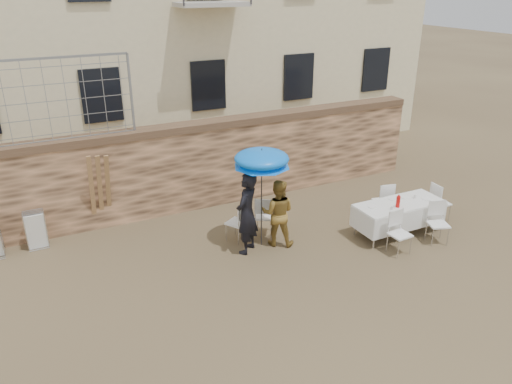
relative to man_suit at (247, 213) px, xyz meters
name	(u,v)px	position (x,y,z in m)	size (l,w,h in m)	color
ground	(290,310)	(-0.21, -2.26, -0.91)	(80.00, 80.00, 0.00)	brown
stone_wall	(194,167)	(-0.21, 2.74, 0.19)	(13.00, 0.50, 2.20)	#936A49
chain_link_fence	(57,101)	(-3.21, 2.74, 2.19)	(3.20, 0.06, 1.80)	gray
man_suit	(247,213)	(0.00, 0.00, 0.00)	(0.67, 0.44, 1.83)	black
woman_dress	(278,213)	(0.75, 0.00, -0.15)	(0.75, 0.58, 1.54)	gold
umbrella	(262,161)	(0.40, 0.10, 1.08)	(1.21, 1.21, 2.11)	#3F3F44
couple_chair_left	(237,221)	(0.00, 0.55, -0.43)	(0.48, 0.48, 0.96)	white
couple_chair_right	(264,215)	(0.70, 0.55, -0.43)	(0.48, 0.48, 0.96)	white
banquet_table	(400,205)	(3.52, -0.78, -0.18)	(2.10, 0.85, 0.78)	white
soda_bottle	(398,202)	(3.32, -0.93, -0.01)	(0.09, 0.09, 0.26)	red
table_chair_front_left	(400,233)	(2.92, -1.53, -0.43)	(0.48, 0.48, 0.96)	white
table_chair_front_right	(438,223)	(4.02, -1.53, -0.43)	(0.48, 0.48, 0.96)	white
table_chair_back	(383,200)	(3.72, 0.02, -0.43)	(0.48, 0.48, 0.96)	white
table_chair_side	(440,202)	(4.92, -0.68, -0.43)	(0.48, 0.48, 0.96)	white
chair_stack_right	(35,227)	(-4.10, 2.28, -0.45)	(0.46, 0.40, 0.92)	white
wood_planks	(106,191)	(-2.50, 2.35, 0.09)	(0.70, 0.20, 2.00)	#A37749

